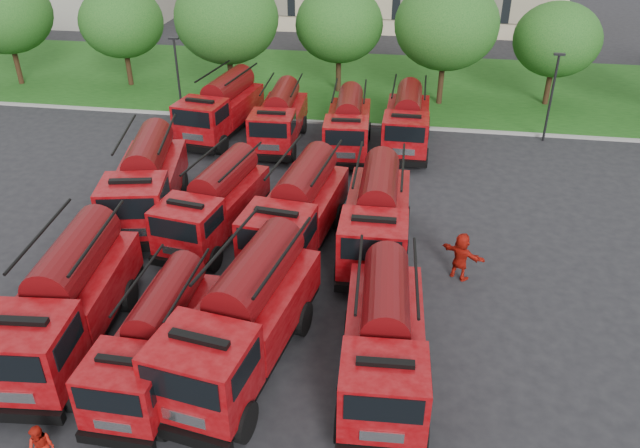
% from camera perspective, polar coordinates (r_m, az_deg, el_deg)
% --- Properties ---
extents(ground, '(140.00, 140.00, 0.00)m').
position_cam_1_polar(ground, '(23.63, -3.76, -6.66)').
color(ground, black).
rests_on(ground, ground).
extents(lawn, '(70.00, 16.00, 0.12)m').
position_cam_1_polar(lawn, '(46.75, 3.25, 12.71)').
color(lawn, '#164311').
rests_on(lawn, ground).
extents(curb, '(70.00, 0.30, 0.14)m').
position_cam_1_polar(curb, '(39.15, 1.93, 9.19)').
color(curb, gray).
rests_on(curb, ground).
extents(tree_0, '(6.30, 6.30, 7.70)m').
position_cam_1_polar(tree_0, '(50.24, -26.87, 16.77)').
color(tree_0, '#382314').
rests_on(tree_0, ground).
extents(tree_1, '(5.71, 5.71, 6.98)m').
position_cam_1_polar(tree_1, '(47.14, -17.69, 17.21)').
color(tree_1, '#382314').
rests_on(tree_1, ground).
extents(tree_2, '(6.72, 6.72, 8.22)m').
position_cam_1_polar(tree_2, '(42.68, -8.54, 18.09)').
color(tree_2, '#382314').
rests_on(tree_2, ground).
extents(tree_3, '(5.88, 5.88, 7.19)m').
position_cam_1_polar(tree_3, '(43.74, 1.76, 17.78)').
color(tree_3, '#382314').
rests_on(tree_3, ground).
extents(tree_4, '(6.55, 6.55, 8.01)m').
position_cam_1_polar(tree_4, '(41.84, 11.49, 17.40)').
color(tree_4, '#382314').
rests_on(tree_4, ground).
extents(tree_5, '(5.46, 5.46, 6.68)m').
position_cam_1_polar(tree_5, '(43.81, 20.85, 15.48)').
color(tree_5, '#382314').
rests_on(tree_5, ground).
extents(lamp_post_0, '(0.60, 0.25, 5.11)m').
position_cam_1_polar(lamp_post_0, '(40.01, -12.88, 13.21)').
color(lamp_post_0, black).
rests_on(lamp_post_0, ground).
extents(lamp_post_1, '(0.60, 0.25, 5.11)m').
position_cam_1_polar(lamp_post_1, '(38.04, 20.45, 11.19)').
color(lamp_post_1, black).
rests_on(lamp_post_1, ground).
extents(fire_truck_0, '(3.39, 7.92, 3.51)m').
position_cam_1_polar(fire_truck_0, '(22.07, -22.26, -6.56)').
color(fire_truck_0, black).
rests_on(fire_truck_0, ground).
extents(fire_truck_1, '(2.42, 6.41, 2.90)m').
position_cam_1_polar(fire_truck_1, '(20.11, -14.69, -10.15)').
color(fire_truck_1, black).
rests_on(fire_truck_1, ground).
extents(fire_truck_2, '(3.91, 8.13, 3.55)m').
position_cam_1_polar(fire_truck_2, '(19.87, -7.09, -8.57)').
color(fire_truck_2, black).
rests_on(fire_truck_2, ground).
extents(fire_truck_3, '(2.88, 7.11, 3.18)m').
position_cam_1_polar(fire_truck_3, '(19.40, 5.89, -10.35)').
color(fire_truck_3, black).
rests_on(fire_truck_3, ground).
extents(fire_truck_4, '(4.15, 7.99, 3.47)m').
position_cam_1_polar(fire_truck_4, '(29.06, -15.58, 3.80)').
color(fire_truck_4, black).
rests_on(fire_truck_4, ground).
extents(fire_truck_5, '(3.44, 7.15, 3.12)m').
position_cam_1_polar(fire_truck_5, '(26.90, -9.61, 1.90)').
color(fire_truck_5, black).
rests_on(fire_truck_5, ground).
extents(fire_truck_6, '(3.48, 7.77, 3.42)m').
position_cam_1_polar(fire_truck_6, '(25.71, -2.07, 1.30)').
color(fire_truck_6, black).
rests_on(fire_truck_6, ground).
extents(fire_truck_7, '(2.83, 7.40, 3.34)m').
position_cam_1_polar(fire_truck_7, '(25.46, 5.19, 0.78)').
color(fire_truck_7, black).
rests_on(fire_truck_7, ground).
extents(fire_truck_8, '(3.58, 7.66, 3.36)m').
position_cam_1_polar(fire_truck_8, '(37.47, -9.03, 10.48)').
color(fire_truck_8, black).
rests_on(fire_truck_8, ground).
extents(fire_truck_9, '(2.71, 6.88, 3.09)m').
position_cam_1_polar(fire_truck_9, '(35.90, -3.72, 9.68)').
color(fire_truck_9, black).
rests_on(fire_truck_9, ground).
extents(fire_truck_10, '(2.82, 6.86, 3.06)m').
position_cam_1_polar(fire_truck_10, '(34.92, 2.58, 9.07)').
color(fire_truck_10, black).
rests_on(fire_truck_10, ground).
extents(fire_truck_11, '(2.57, 6.94, 3.15)m').
position_cam_1_polar(fire_truck_11, '(35.60, 7.94, 9.32)').
color(fire_truck_11, black).
rests_on(fire_truck_11, ground).
extents(firefighter_2, '(1.01, 1.21, 1.80)m').
position_cam_1_polar(firefighter_2, '(20.15, 7.86, -14.80)').
color(firefighter_2, '#A7160C').
rests_on(firefighter_2, ground).
extents(firefighter_3, '(1.28, 0.80, 1.85)m').
position_cam_1_polar(firefighter_3, '(20.69, 8.17, -13.36)').
color(firefighter_3, black).
rests_on(firefighter_3, ground).
extents(firefighter_4, '(1.11, 1.01, 1.90)m').
position_cam_1_polar(firefighter_4, '(25.57, -17.46, -4.98)').
color(firefighter_4, black).
rests_on(firefighter_4, ground).
extents(firefighter_5, '(1.97, 1.64, 1.97)m').
position_cam_1_polar(firefighter_5, '(25.20, 12.51, -4.77)').
color(firefighter_5, '#A7160C').
rests_on(firefighter_5, ground).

